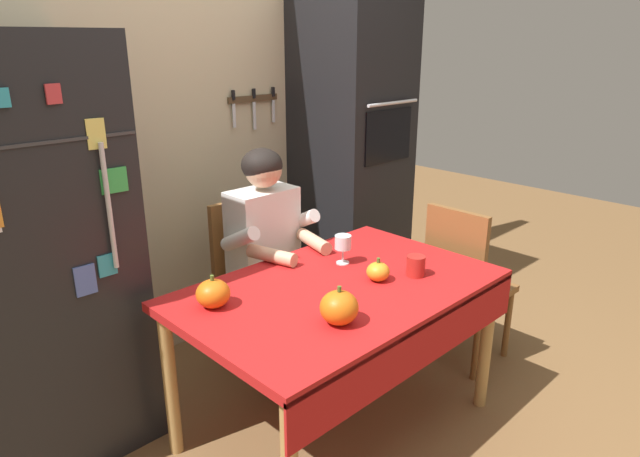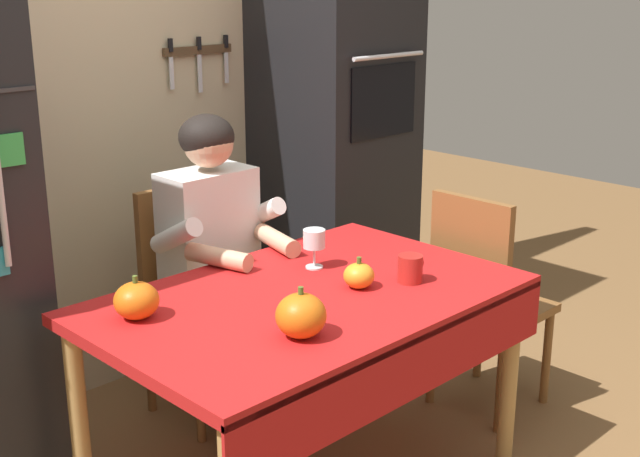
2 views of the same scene
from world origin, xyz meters
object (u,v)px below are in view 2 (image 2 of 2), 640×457
object	(u,v)px
seated_person	(220,248)
wine_glass	(314,240)
coffee_mug	(410,269)
pumpkin_medium	(301,316)
chair_behind_person	(193,290)
chair_right_side	(482,294)
dining_table	(311,319)
wall_oven	(335,126)
pumpkin_large	(136,300)
pumpkin_small	(359,276)

from	to	relation	value
seated_person	wine_glass	size ratio (longest dim) A/B	8.77
coffee_mug	pumpkin_medium	size ratio (longest dim) A/B	0.74
seated_person	coffee_mug	bearing A→B (deg)	-73.18
chair_behind_person	chair_right_side	xyz separation A→B (m)	(0.80, -0.85, 0.00)
coffee_mug	dining_table	bearing A→B (deg)	155.82
chair_behind_person	pumpkin_medium	xyz separation A→B (m)	(-0.35, -1.01, 0.29)
dining_table	seated_person	bearing A→B (deg)	80.63
wine_glass	wall_oven	bearing A→B (deg)	40.78
chair_right_side	seated_person	bearing A→B (deg)	140.48
dining_table	pumpkin_large	xyz separation A→B (m)	(-0.51, 0.24, 0.14)
wine_glass	seated_person	bearing A→B (deg)	102.53
wall_oven	pumpkin_medium	xyz separation A→B (m)	(-1.30, -1.14, -0.24)
coffee_mug	wine_glass	xyz separation A→B (m)	(-0.13, 0.33, 0.05)
coffee_mug	pumpkin_small	size ratio (longest dim) A/B	1.05
wall_oven	chair_right_side	xyz separation A→B (m)	(-0.15, -0.98, -0.54)
pumpkin_large	coffee_mug	bearing A→B (deg)	-24.62
wall_oven	coffee_mug	distance (m)	1.32
dining_table	pumpkin_small	size ratio (longest dim) A/B	13.02
pumpkin_small	wall_oven	bearing A→B (deg)	47.92
pumpkin_medium	pumpkin_small	size ratio (longest dim) A/B	1.42
pumpkin_medium	wine_glass	bearing A→B (deg)	42.01
chair_behind_person	pumpkin_small	xyz separation A→B (m)	(0.06, -0.85, 0.27)
pumpkin_large	pumpkin_medium	bearing A→B (deg)	-59.85
chair_behind_person	coffee_mug	bearing A→B (deg)	-76.42
pumpkin_large	pumpkin_medium	distance (m)	0.52
seated_person	chair_right_side	xyz separation A→B (m)	(0.80, -0.66, -0.23)
chair_behind_person	seated_person	world-z (taller)	seated_person
chair_right_side	wine_glass	world-z (taller)	chair_right_side
wall_oven	dining_table	world-z (taller)	wall_oven
dining_table	coffee_mug	size ratio (longest dim) A/B	12.42
wall_oven	wine_glass	xyz separation A→B (m)	(-0.86, -0.74, -0.21)
chair_behind_person	wine_glass	size ratio (longest dim) A/B	6.55
chair_behind_person	pumpkin_small	size ratio (longest dim) A/B	8.65
coffee_mug	pumpkin_small	distance (m)	0.19
chair_right_side	coffee_mug	world-z (taller)	chair_right_side
wine_glass	pumpkin_medium	xyz separation A→B (m)	(-0.44, -0.40, -0.04)
chair_right_side	wine_glass	distance (m)	0.82
wall_oven	chair_behind_person	size ratio (longest dim) A/B	2.26
pumpkin_large	pumpkin_medium	xyz separation A→B (m)	(0.26, -0.45, 0.01)
coffee_mug	pumpkin_medium	bearing A→B (deg)	-173.40
wall_oven	chair_right_side	size ratio (longest dim) A/B	2.26
chair_behind_person	chair_right_side	size ratio (longest dim) A/B	1.00
wall_oven	wine_glass	size ratio (longest dim) A/B	14.79
pumpkin_medium	chair_behind_person	bearing A→B (deg)	70.98
seated_person	pumpkin_large	distance (m)	0.71
wall_oven	coffee_mug	xyz separation A→B (m)	(-0.72, -1.07, -0.26)
wall_oven	seated_person	size ratio (longest dim) A/B	1.69
chair_behind_person	coffee_mug	distance (m)	1.00
dining_table	pumpkin_large	distance (m)	0.58
dining_table	seated_person	xyz separation A→B (m)	(0.10, 0.60, 0.08)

